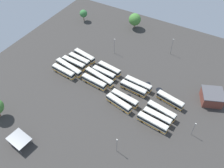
% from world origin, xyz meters
% --- Properties ---
extents(ground_plane, '(129.85, 129.85, 0.00)m').
position_xyz_m(ground_plane, '(0.00, 0.00, 0.00)').
color(ground_plane, '#383533').
extents(bus_row0_slot0, '(12.78, 3.53, 3.61)m').
position_xyz_m(bus_row0_slot0, '(-25.18, -4.20, 1.91)').
color(bus_row0_slot0, silver).
rests_on(bus_row0_slot0, ground_plane).
extents(bus_row0_slot1, '(15.78, 5.08, 3.61)m').
position_xyz_m(bus_row0_slot1, '(-24.77, -0.69, 1.91)').
color(bus_row0_slot1, silver).
rests_on(bus_row0_slot1, ground_plane).
extents(bus_row0_slot2, '(13.22, 3.27, 3.61)m').
position_xyz_m(bus_row0_slot2, '(-24.55, 3.11, 1.91)').
color(bus_row0_slot2, silver).
rests_on(bus_row0_slot2, ground_plane).
extents(bus_row0_slot3, '(12.41, 3.60, 3.61)m').
position_xyz_m(bus_row0_slot3, '(-23.72, 6.67, 1.91)').
color(bus_row0_slot3, silver).
rests_on(bus_row0_slot3, ground_plane).
extents(bus_row0_slot4, '(12.73, 4.55, 3.61)m').
position_xyz_m(bus_row0_slot4, '(-23.15, 10.30, 1.91)').
color(bus_row0_slot4, silver).
rests_on(bus_row0_slot4, ground_plane).
extents(bus_row1_slot1, '(12.60, 3.44, 3.61)m').
position_xyz_m(bus_row1_slot1, '(-8.72, -2.73, 1.91)').
color(bus_row1_slot1, silver).
rests_on(bus_row1_slot1, ground_plane).
extents(bus_row1_slot2, '(15.78, 5.05, 3.61)m').
position_xyz_m(bus_row1_slot2, '(-8.43, 1.07, 1.91)').
color(bus_row1_slot2, silver).
rests_on(bus_row1_slot2, ground_plane).
extents(bus_row1_slot3, '(12.20, 3.36, 3.61)m').
position_xyz_m(bus_row1_slot3, '(-7.85, 4.44, 1.91)').
color(bus_row1_slot3, silver).
rests_on(bus_row1_slot3, ground_plane).
extents(bus_row1_slot4, '(12.29, 3.88, 3.61)m').
position_xyz_m(bus_row1_slot4, '(-7.16, 8.32, 1.91)').
color(bus_row1_slot4, silver).
rests_on(bus_row1_slot4, ground_plane).
extents(bus_row2_slot0, '(12.31, 4.67, 3.61)m').
position_xyz_m(bus_row2_slot0, '(7.13, -8.02, 1.91)').
color(bus_row2_slot0, silver).
rests_on(bus_row2_slot0, ground_plane).
extents(bus_row2_slot1, '(12.77, 3.86, 3.61)m').
position_xyz_m(bus_row2_slot1, '(7.99, -4.54, 1.91)').
color(bus_row2_slot1, silver).
rests_on(bus_row2_slot1, ground_plane).
extents(bus_row2_slot3, '(12.59, 3.25, 3.61)m').
position_xyz_m(bus_row2_slot3, '(8.62, 2.64, 1.91)').
color(bus_row2_slot3, silver).
rests_on(bus_row2_slot3, ground_plane).
extents(bus_row2_slot4, '(12.92, 3.25, 3.61)m').
position_xyz_m(bus_row2_slot4, '(9.30, 6.12, 1.91)').
color(bus_row2_slot4, silver).
rests_on(bus_row2_slot4, ground_plane).
extents(bus_row3_slot0, '(12.90, 3.58, 3.61)m').
position_xyz_m(bus_row3_slot0, '(23.28, -9.97, 1.91)').
color(bus_row3_slot0, silver).
rests_on(bus_row3_slot0, ground_plane).
extents(bus_row3_slot1, '(12.06, 3.42, 3.61)m').
position_xyz_m(bus_row3_slot1, '(23.81, -6.48, 1.91)').
color(bus_row3_slot1, silver).
rests_on(bus_row3_slot1, ground_plane).
extents(bus_row3_slot2, '(12.73, 4.29, 3.61)m').
position_xyz_m(bus_row3_slot2, '(24.16, -2.89, 1.91)').
color(bus_row3_slot2, silver).
rests_on(bus_row3_slot2, ground_plane).
extents(bus_row3_slot4, '(12.36, 4.56, 3.61)m').
position_xyz_m(bus_row3_slot4, '(25.18, 4.41, 1.91)').
color(bus_row3_slot4, silver).
rests_on(bus_row3_slot4, ground_plane).
extents(depot_building, '(11.57, 11.64, 5.12)m').
position_xyz_m(depot_building, '(40.05, 14.46, 2.58)').
color(depot_building, brown).
rests_on(depot_building, ground_plane).
extents(maintenance_shelter, '(8.67, 6.86, 3.49)m').
position_xyz_m(maintenance_shelter, '(-15.78, -41.95, 3.30)').
color(maintenance_shelter, slate).
rests_on(maintenance_shelter, ground_plane).
extents(lamp_post_mid_lot, '(0.56, 0.28, 7.93)m').
position_xyz_m(lamp_post_mid_lot, '(16.57, -26.65, 4.38)').
color(lamp_post_mid_lot, slate).
rests_on(lamp_post_mid_lot, ground_plane).
extents(lamp_post_near_entrance, '(0.56, 0.28, 7.33)m').
position_xyz_m(lamp_post_near_entrance, '(37.98, -6.18, 4.07)').
color(lamp_post_near_entrance, slate).
rests_on(lamp_post_near_entrance, ground_plane).
extents(lamp_post_by_building, '(0.56, 0.28, 9.32)m').
position_xyz_m(lamp_post_by_building, '(13.59, 36.50, 5.08)').
color(lamp_post_by_building, slate).
rests_on(lamp_post_by_building, ground_plane).
extents(lamp_post_far_corner, '(0.56, 0.28, 8.83)m').
position_xyz_m(lamp_post_far_corner, '(-12.39, 22.31, 4.84)').
color(lamp_post_far_corner, slate).
rests_on(lamp_post_far_corner, ground_plane).
extents(tree_northeast, '(7.07, 7.07, 9.21)m').
position_xyz_m(tree_northeast, '(-13.92, 49.09, 5.67)').
color(tree_northeast, brown).
rests_on(tree_northeast, ground_plane).
extents(tree_east_edge, '(4.59, 4.59, 7.27)m').
position_xyz_m(tree_east_edge, '(-44.49, 40.55, 4.95)').
color(tree_east_edge, brown).
rests_on(tree_east_edge, ground_plane).
extents(puddle_near_shelter, '(2.46, 2.46, 0.01)m').
position_xyz_m(puddle_near_shelter, '(12.44, 10.41, 0.00)').
color(puddle_near_shelter, black).
rests_on(puddle_near_shelter, ground_plane).
extents(puddle_between_rows, '(2.95, 2.95, 0.01)m').
position_xyz_m(puddle_between_rows, '(18.42, 9.43, 0.00)').
color(puddle_between_rows, black).
rests_on(puddle_between_rows, ground_plane).
extents(puddle_centre_drain, '(2.28, 2.28, 0.01)m').
position_xyz_m(puddle_centre_drain, '(8.17, -0.87, 0.00)').
color(puddle_centre_drain, black).
rests_on(puddle_centre_drain, ground_plane).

